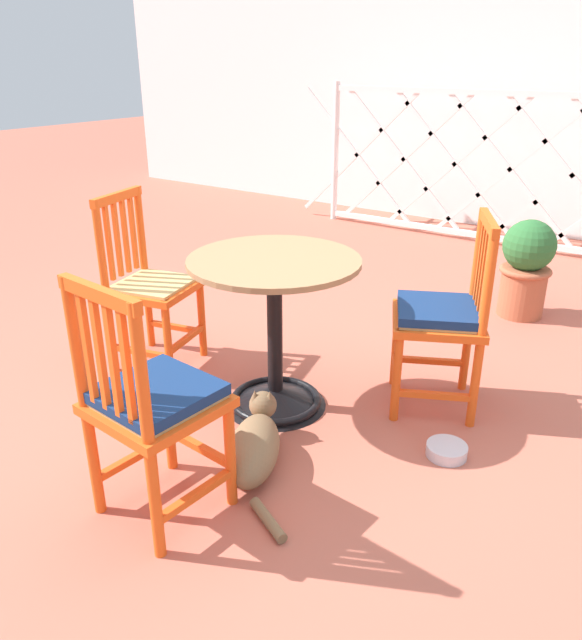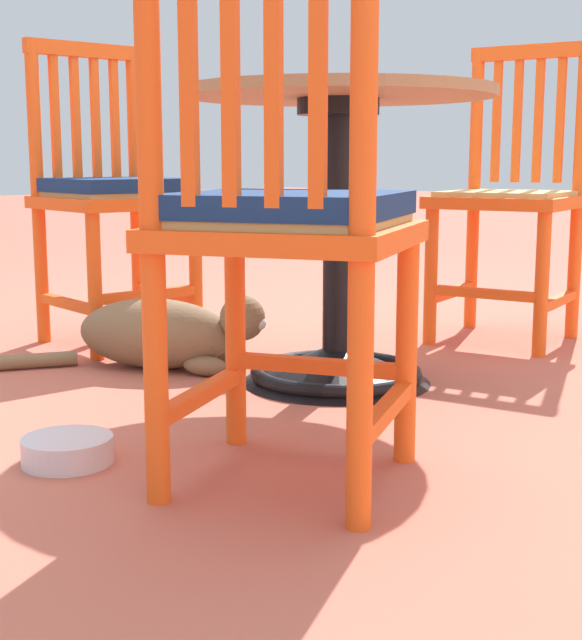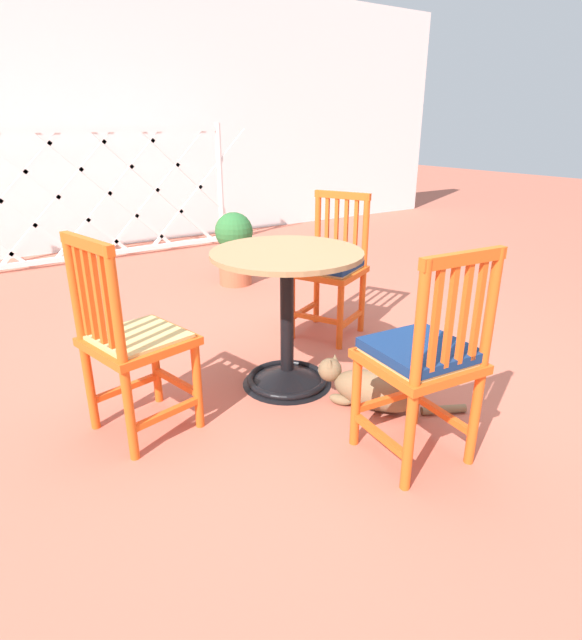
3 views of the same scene
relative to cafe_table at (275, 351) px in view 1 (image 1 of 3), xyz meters
The scene contains 10 objects.
ground_plane 0.33m from the cafe_table, 72.19° to the right, with size 24.00×24.00×0.00m, color #BC604C.
building_wall_backdrop 4.13m from the cafe_table, 89.29° to the left, with size 10.00×0.20×2.80m, color white.
lattice_fence_panel 3.33m from the cafe_table, 93.29° to the left, with size 3.63×0.06×1.32m.
cafe_table is the anchor object (origin of this frame).
orange_chair_near_fence 0.81m from the cafe_table, behind, with size 0.48×0.48×0.91m.
orange_chair_at_corner 0.85m from the cafe_table, 83.83° to the right, with size 0.43×0.43×0.91m.
orange_chair_facing_out 0.78m from the cafe_table, 35.36° to the left, with size 0.53×0.53×0.91m.
tabby_cat 0.51m from the cafe_table, 63.92° to the right, with size 0.53×0.58×0.23m.
terracotta_planter 1.90m from the cafe_table, 70.34° to the left, with size 0.32×0.32×0.62m.
pet_water_bowl 0.87m from the cafe_table, ahead, with size 0.17×0.17×0.05m, color silver.
Camera 1 is at (1.45, -1.90, 1.53)m, focal length 34.56 mm.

